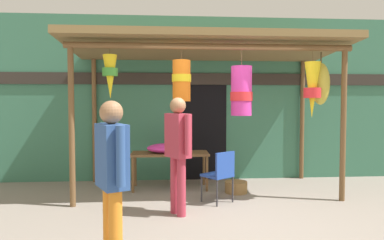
% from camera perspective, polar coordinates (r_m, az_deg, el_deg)
% --- Properties ---
extents(ground_plane, '(30.00, 30.00, 0.00)m').
position_cam_1_polar(ground_plane, '(5.46, 5.79, -14.49)').
color(ground_plane, gray).
extents(shop_facade, '(9.74, 0.29, 3.43)m').
position_cam_1_polar(shop_facade, '(7.49, 2.75, 3.48)').
color(shop_facade, '#387056').
rests_on(shop_facade, ground_plane).
extents(market_stall_canopy, '(4.87, 2.24, 2.76)m').
position_cam_1_polar(market_stall_canopy, '(6.33, 3.21, 10.13)').
color(market_stall_canopy, brown).
rests_on(market_stall_canopy, ground_plane).
extents(display_table, '(1.45, 0.62, 0.69)m').
position_cam_1_polar(display_table, '(6.63, -3.63, -5.95)').
color(display_table, brown).
rests_on(display_table, ground_plane).
extents(flower_heap_on_table, '(0.69, 0.49, 0.18)m').
position_cam_1_polar(flower_heap_on_table, '(6.57, -4.23, -4.61)').
color(flower_heap_on_table, '#D13399').
rests_on(flower_heap_on_table, display_table).
extents(folding_chair, '(0.56, 0.56, 0.84)m').
position_cam_1_polar(folding_chair, '(5.71, 4.68, -8.50)').
color(folding_chair, '#2347A8').
rests_on(folding_chair, ground_plane).
extents(wicker_basket_by_table, '(0.40, 0.40, 0.20)m').
position_cam_1_polar(wicker_basket_by_table, '(6.46, 7.22, -10.83)').
color(wicker_basket_by_table, olive).
rests_on(wicker_basket_by_table, ground_plane).
extents(customer_foreground, '(0.37, 0.54, 1.64)m').
position_cam_1_polar(customer_foreground, '(3.44, -12.95, -8.15)').
color(customer_foreground, orange).
rests_on(customer_foreground, ground_plane).
extents(shopper_by_bananas, '(0.39, 0.53, 1.70)m').
position_cam_1_polar(shopper_by_bananas, '(5.04, -2.32, -4.20)').
color(shopper_by_bananas, '#B23347').
rests_on(shopper_by_bananas, ground_plane).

